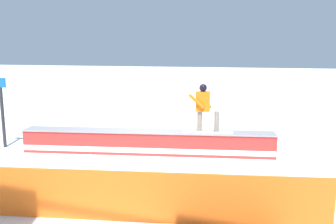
% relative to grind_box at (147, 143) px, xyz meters
% --- Properties ---
extents(ground_plane, '(120.00, 120.00, 0.00)m').
position_rel_grind_box_xyz_m(ground_plane, '(0.00, 0.00, -0.32)').
color(ground_plane, white).
extents(grind_box, '(7.47, 1.93, 0.70)m').
position_rel_grind_box_xyz_m(grind_box, '(0.00, 0.00, 0.00)').
color(grind_box, red).
rests_on(grind_box, ground_plane).
extents(snowboarder, '(1.48, 0.52, 1.40)m').
position_rel_grind_box_xyz_m(snowboarder, '(-1.66, -0.30, 1.14)').
color(snowboarder, silver).
rests_on(snowboarder, grind_box).
extents(safety_fence, '(9.10, 1.68, 0.93)m').
position_rel_grind_box_xyz_m(safety_fence, '(0.00, 4.28, 0.15)').
color(safety_fence, orange).
rests_on(safety_fence, ground_plane).
extents(trail_marker, '(0.40, 0.10, 2.22)m').
position_rel_grind_box_xyz_m(trail_marker, '(4.62, 0.57, 0.86)').
color(trail_marker, '#262628').
rests_on(trail_marker, ground_plane).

